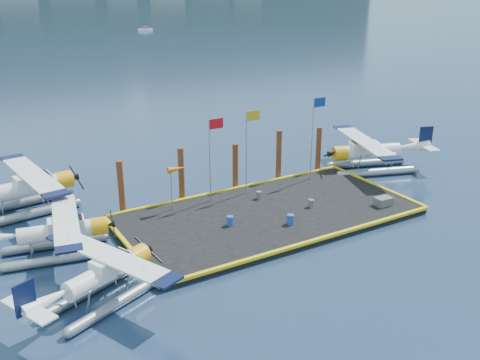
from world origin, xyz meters
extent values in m
plane|color=navy|center=(0.00, 0.00, 0.00)|extent=(4000.00, 4000.00, 0.00)
cube|color=black|center=(0.00, 0.00, 0.20)|extent=(20.00, 10.00, 0.40)
cylinder|color=gray|center=(-13.35, -3.41, 0.28)|extent=(5.47, 2.78, 0.55)
cylinder|color=gray|center=(-12.54, -5.28, 0.28)|extent=(5.47, 2.78, 0.55)
cylinder|color=silver|center=(-12.78, -4.27, 1.52)|extent=(4.34, 2.64, 1.02)
cube|color=silver|center=(-12.27, -4.05, 1.85)|extent=(2.27, 1.74, 0.83)
cube|color=black|center=(-12.02, -3.94, 2.03)|extent=(1.57, 1.40, 0.51)
cylinder|color=orange|center=(-10.58, -3.32, 1.52)|extent=(1.27, 1.35, 1.07)
cube|color=black|center=(-9.86, -3.01, 1.52)|extent=(0.87, 1.91, 1.04)
cube|color=silver|center=(-12.27, -4.05, 2.31)|extent=(4.57, 8.17, 0.11)
cube|color=#0A1033|center=(-13.85, -0.41, 2.31)|extent=(1.60, 1.31, 0.12)
cube|color=#0A1033|center=(-10.69, -7.69, 2.31)|extent=(1.60, 1.31, 0.12)
cube|color=#0A1033|center=(-16.67, -5.96, 2.35)|extent=(0.98, 0.51, 1.57)
cube|color=silver|center=(-16.59, -5.92, 1.75)|extent=(2.01, 3.21, 0.09)
cylinder|color=gray|center=(-13.65, 2.81, 0.28)|extent=(5.79, 1.65, 0.56)
cylinder|color=gray|center=(-14.05, 0.79, 0.28)|extent=(5.79, 1.65, 0.56)
cylinder|color=silver|center=(-13.67, 1.76, 1.54)|extent=(4.46, 1.83, 1.03)
cube|color=silver|center=(-13.12, 1.66, 1.87)|extent=(2.21, 1.40, 0.84)
cube|color=black|center=(-12.84, 1.60, 2.05)|extent=(1.47, 1.21, 0.51)
cylinder|color=orange|center=(-11.28, 1.30, 1.54)|extent=(1.12, 1.24, 1.08)
cube|color=black|center=(-10.51, 1.15, 1.54)|extent=(0.45, 2.05, 1.05)
cube|color=silver|center=(-13.12, 1.66, 2.33)|extent=(2.97, 8.51, 0.11)
cube|color=#0A1033|center=(-12.35, 5.60, 2.33)|extent=(1.53, 1.09, 0.12)
cube|color=#0A1033|center=(-13.88, -2.28, 2.33)|extent=(1.53, 1.09, 0.12)
cylinder|color=gray|center=(-14.51, 10.49, 0.33)|extent=(6.77, 1.49, 0.65)
cylinder|color=gray|center=(-14.21, 8.12, 0.33)|extent=(6.77, 1.49, 0.65)
cylinder|color=silver|center=(-14.15, 9.33, 1.79)|extent=(5.16, 1.82, 1.20)
cube|color=silver|center=(-13.50, 9.41, 2.17)|extent=(2.52, 1.49, 0.98)
cube|color=black|center=(-13.18, 9.46, 2.39)|extent=(1.65, 1.32, 0.60)
cylinder|color=orange|center=(-11.34, 9.69, 1.79)|extent=(1.24, 1.39, 1.26)
cube|color=black|center=(-10.43, 9.80, 1.79)|extent=(0.37, 2.41, 1.22)
cube|color=silver|center=(-13.50, 9.41, 2.72)|extent=(2.85, 9.91, 0.13)
cube|color=#0A1033|center=(-14.09, 14.05, 2.72)|extent=(1.74, 1.18, 0.14)
cube|color=#0A1033|center=(-12.91, 4.78, 2.72)|extent=(1.74, 1.18, 0.14)
cylinder|color=gray|center=(12.49, 2.36, 0.32)|extent=(6.55, 2.74, 0.65)
cylinder|color=gray|center=(13.24, 4.61, 0.32)|extent=(6.55, 2.74, 0.65)
cylinder|color=silver|center=(12.66, 3.55, 1.78)|extent=(5.13, 2.72, 1.19)
cube|color=silver|center=(12.04, 3.76, 2.16)|extent=(2.63, 1.88, 0.97)
cube|color=black|center=(11.74, 3.86, 2.37)|extent=(1.79, 1.55, 0.59)
cylinder|color=orange|center=(10.00, 4.44, 1.78)|extent=(1.42, 1.53, 1.25)
cube|color=black|center=(9.13, 4.73, 1.78)|extent=(0.82, 2.30, 1.21)
cube|color=silver|center=(12.04, 3.76, 2.70)|extent=(4.62, 9.72, 0.13)
cube|color=#0A1033|center=(10.57, -0.64, 2.70)|extent=(1.84, 1.43, 0.14)
cube|color=#0A1033|center=(13.52, 8.15, 2.70)|extent=(1.84, 1.43, 0.14)
cube|color=#0A1033|center=(17.36, 1.98, 2.75)|extent=(1.17, 0.50, 1.83)
cube|color=silver|center=(17.26, 2.01, 2.05)|extent=(2.08, 3.78, 0.11)
cylinder|color=#1C429C|center=(-3.30, -0.48, 0.72)|extent=(0.45, 0.45, 0.63)
cylinder|color=#1C429C|center=(0.18, -2.32, 0.73)|extent=(0.47, 0.47, 0.66)
cylinder|color=#515156|center=(3.07, -0.76, 0.67)|extent=(0.39, 0.39, 0.55)
cylinder|color=#515156|center=(0.73, 2.38, 0.68)|extent=(0.39, 0.39, 0.56)
cube|color=#515156|center=(7.65, -3.11, 0.70)|extent=(1.19, 0.79, 0.60)
cylinder|color=gray|center=(-2.50, 3.80, 3.40)|extent=(0.08, 0.08, 6.00)
cube|color=red|center=(-1.95, 3.80, 6.05)|extent=(1.10, 0.03, 0.70)
cylinder|color=gray|center=(0.50, 3.80, 3.50)|extent=(0.08, 0.08, 6.20)
cube|color=#C58F17|center=(1.05, 3.80, 6.25)|extent=(1.10, 0.03, 0.70)
cylinder|color=gray|center=(6.50, 3.80, 3.65)|extent=(0.08, 0.08, 6.50)
cube|color=navy|center=(7.05, 3.80, 6.55)|extent=(1.10, 0.03, 0.70)
cylinder|color=gray|center=(-5.50, 3.80, 1.90)|extent=(0.07, 0.07, 3.00)
cone|color=#CB610B|center=(-5.00, 3.80, 3.30)|extent=(1.40, 0.44, 0.44)
cylinder|color=#4D2816|center=(-8.50, 5.40, 2.00)|extent=(0.44, 0.44, 4.00)
cylinder|color=#4D2816|center=(-4.00, 5.40, 2.10)|extent=(0.44, 0.44, 4.20)
cylinder|color=#4D2816|center=(0.50, 5.40, 1.90)|extent=(0.44, 0.44, 3.80)
cylinder|color=#4D2816|center=(4.50, 5.40, 2.15)|extent=(0.44, 0.44, 4.30)
cylinder|color=#4D2816|center=(8.50, 5.40, 2.00)|extent=(0.44, 0.44, 4.00)
camera|label=1|loc=(-18.72, -27.92, 15.36)|focal=40.00mm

